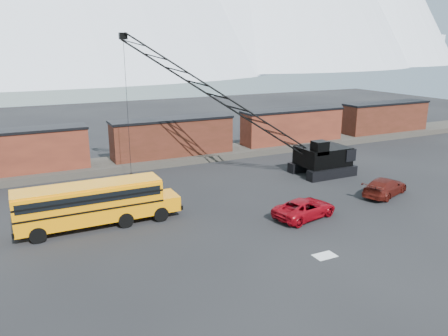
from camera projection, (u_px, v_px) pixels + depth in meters
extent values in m
plane|color=black|center=(282.00, 233.00, 30.15)|extent=(160.00, 160.00, 0.00)
cube|color=white|center=(26.00, 47.00, 320.74)|extent=(800.00, 80.00, 24.00)
cube|color=#403B35|center=(173.00, 158.00, 49.07)|extent=(120.00, 5.00, 0.70)
cube|color=#471D14|center=(14.00, 152.00, 41.64)|extent=(13.50, 2.90, 4.00)
cube|color=black|center=(11.00, 131.00, 41.08)|extent=(13.70, 3.10, 0.25)
cube|color=black|center=(62.00, 164.00, 43.88)|extent=(2.20, 2.40, 0.60)
cube|color=#4F1F16|center=(173.00, 137.00, 48.44)|extent=(13.50, 2.90, 4.00)
cube|color=black|center=(172.00, 119.00, 47.88)|extent=(13.70, 3.10, 0.25)
cube|color=black|center=(136.00, 156.00, 47.11)|extent=(2.20, 2.40, 0.60)
cube|color=black|center=(207.00, 149.00, 50.68)|extent=(2.20, 2.40, 0.60)
cube|color=#471D14|center=(292.00, 126.00, 55.24)|extent=(13.50, 2.90, 4.00)
cube|color=black|center=(293.00, 110.00, 54.68)|extent=(13.70, 3.10, 0.25)
cube|color=black|center=(264.00, 142.00, 53.91)|extent=(2.20, 2.40, 0.60)
cube|color=black|center=(318.00, 136.00, 57.48)|extent=(2.20, 2.40, 0.60)
cube|color=#4F1F16|center=(386.00, 117.00, 62.04)|extent=(13.50, 2.90, 4.00)
cube|color=black|center=(387.00, 103.00, 61.48)|extent=(13.70, 3.10, 0.25)
cube|color=black|center=(362.00, 132.00, 60.71)|extent=(2.20, 2.40, 0.60)
cube|color=black|center=(405.00, 127.00, 64.28)|extent=(2.20, 2.40, 0.60)
cube|color=silver|center=(325.00, 256.00, 26.91)|extent=(1.40, 0.90, 0.02)
cube|color=orange|center=(90.00, 203.00, 30.71)|extent=(10.00, 2.50, 2.50)
cube|color=orange|center=(166.00, 201.00, 33.28)|extent=(1.60, 2.30, 1.10)
cube|color=orange|center=(88.00, 186.00, 30.36)|extent=(10.00, 2.30, 0.18)
cube|color=black|center=(92.00, 199.00, 29.43)|extent=(9.60, 0.05, 0.65)
cube|color=black|center=(86.00, 189.00, 31.61)|extent=(9.60, 0.05, 0.65)
cube|color=black|center=(176.00, 203.00, 33.72)|extent=(0.15, 2.45, 0.35)
cube|color=black|center=(13.00, 229.00, 28.83)|extent=(0.15, 2.50, 0.35)
cylinder|color=black|center=(38.00, 235.00, 28.52)|extent=(1.10, 0.35, 1.10)
cylinder|color=black|center=(35.00, 223.00, 30.51)|extent=(1.10, 0.35, 1.10)
cylinder|color=black|center=(126.00, 220.00, 30.99)|extent=(1.10, 0.35, 1.10)
cylinder|color=black|center=(118.00, 210.00, 32.97)|extent=(1.10, 0.35, 1.10)
cylinder|color=black|center=(161.00, 214.00, 32.09)|extent=(1.10, 0.35, 1.10)
cylinder|color=black|center=(152.00, 204.00, 34.08)|extent=(1.10, 0.35, 1.10)
imported|color=maroon|center=(305.00, 208.00, 32.76)|extent=(5.64, 3.45, 1.46)
imported|color=#47110C|center=(385.00, 187.00, 37.65)|extent=(5.72, 3.84, 1.54)
cube|color=black|center=(332.00, 173.00, 42.69)|extent=(5.50, 1.00, 1.00)
cube|color=black|center=(312.00, 165.00, 45.46)|extent=(5.50, 1.00, 1.00)
cube|color=black|center=(323.00, 156.00, 43.70)|extent=(4.80, 3.60, 1.80)
cube|color=black|center=(339.00, 152.00, 44.49)|extent=(1.20, 3.80, 1.20)
cube|color=black|center=(320.00, 148.00, 41.74)|extent=(1.40, 1.20, 1.30)
cube|color=black|center=(323.00, 149.00, 41.27)|extent=(1.20, 0.06, 0.90)
cube|color=black|center=(123.00, 36.00, 38.72)|extent=(0.70, 0.50, 0.60)
cylinder|color=black|center=(127.00, 111.00, 40.52)|extent=(0.04, 0.04, 13.04)
cube|color=black|center=(131.00, 176.00, 42.22)|extent=(0.25, 0.25, 0.50)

